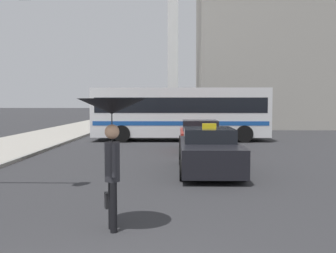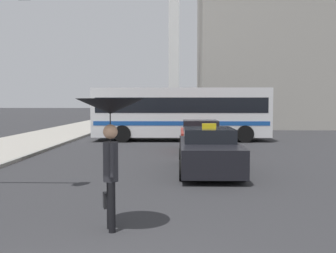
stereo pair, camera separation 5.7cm
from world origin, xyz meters
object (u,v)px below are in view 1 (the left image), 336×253
at_px(sedan_red, 200,137).
at_px(monument_cross, 173,12).
at_px(taxi, 209,151).
at_px(city_bus, 180,112).
at_px(pedestrian_with_umbrella, 112,120).

bearing_deg(sedan_red, monument_cross, -84.89).
bearing_deg(taxi, sedan_red, -90.36).
distance_m(taxi, sedan_red, 5.50).
bearing_deg(city_bus, monument_cross, -177.66).
xyz_separation_m(sedan_red, pedestrian_with_umbrella, (-2.18, -11.36, 1.27)).
height_order(taxi, sedan_red, taxi).
xyz_separation_m(sedan_red, monument_cross, (-1.42, 15.84, 9.29)).
relative_size(sedan_red, pedestrian_with_umbrella, 1.74).
xyz_separation_m(taxi, pedestrian_with_umbrella, (-2.15, -5.86, 1.27)).
bearing_deg(taxi, city_bus, -85.41).
bearing_deg(sedan_red, taxi, 89.64).
distance_m(city_bus, pedestrian_with_umbrella, 16.32).
height_order(pedestrian_with_umbrella, monument_cross, monument_cross).
distance_m(sedan_red, city_bus, 5.09).
relative_size(pedestrian_with_umbrella, monument_cross, 0.13).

